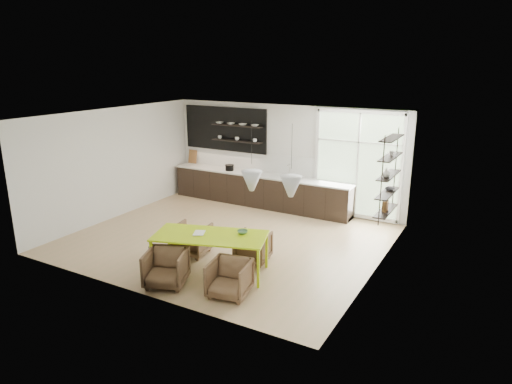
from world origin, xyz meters
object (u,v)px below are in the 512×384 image
object	(u,v)px
armchair_back_right	(253,247)
wire_stool	(156,253)
armchair_front_right	(230,278)
dining_table	(210,238)
armchair_back_left	(192,239)
armchair_front_left	(166,268)

from	to	relation	value
armchair_back_right	wire_stool	size ratio (longest dim) A/B	1.68
armchair_back_right	armchair_front_right	world-z (taller)	armchair_front_right
dining_table	wire_stool	xyz separation A→B (m)	(-1.18, -0.26, -0.48)
armchair_back_left	armchair_front_left	distance (m)	1.47
armchair_front_left	wire_stool	distance (m)	0.94
armchair_back_right	armchair_front_right	size ratio (longest dim) A/B	0.95
armchair_back_left	armchair_front_right	world-z (taller)	armchair_back_left
dining_table	armchair_back_right	distance (m)	1.09
dining_table	armchair_back_left	world-z (taller)	dining_table
armchair_front_right	armchair_back_right	bearing A→B (deg)	93.15
armchair_back_right	armchair_front_right	bearing A→B (deg)	95.84
armchair_front_right	wire_stool	distance (m)	2.02
armchair_front_left	armchair_front_right	world-z (taller)	armchair_front_left
armchair_front_right	wire_stool	xyz separation A→B (m)	(-1.99, 0.33, -0.07)
wire_stool	dining_table	bearing A→B (deg)	12.52
armchair_back_left	wire_stool	bearing A→B (deg)	62.27
armchair_back_right	wire_stool	xyz separation A→B (m)	(-1.63, -1.15, -0.05)
armchair_back_left	wire_stool	world-z (taller)	armchair_back_left
dining_table	armchair_front_left	world-z (taller)	dining_table
dining_table	armchair_front_right	bearing A→B (deg)	-53.99
dining_table	armchair_front_right	size ratio (longest dim) A/B	3.31
armchair_back_right	wire_stool	distance (m)	2.00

